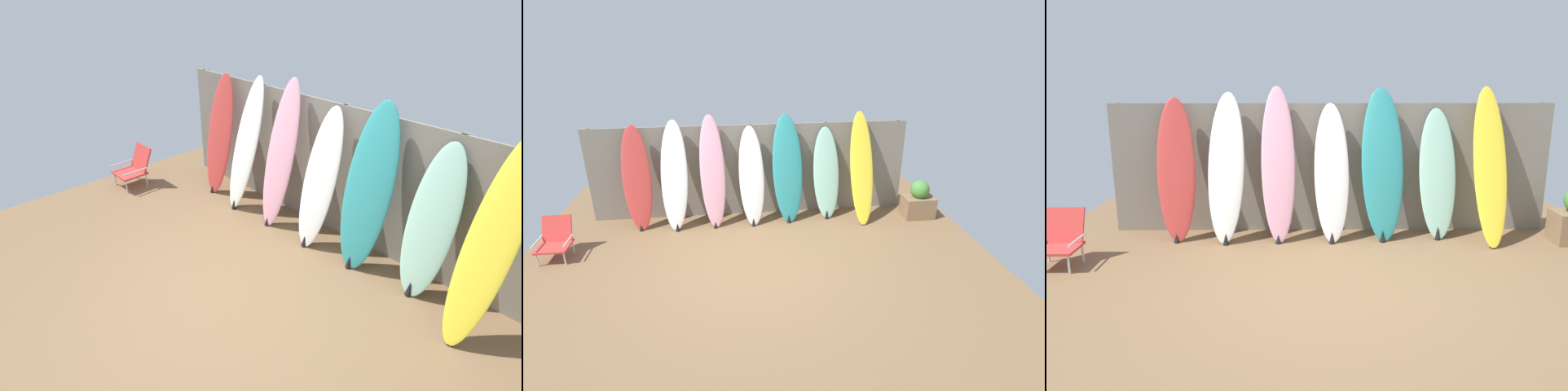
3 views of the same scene
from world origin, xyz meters
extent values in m
plane|color=brown|center=(0.00, 0.00, 0.00)|extent=(7.68, 7.68, 0.00)
cube|color=gray|center=(0.00, 2.00, 0.90)|extent=(6.08, 0.04, 1.80)
cylinder|color=#6C655B|center=(-2.88, 2.04, 0.90)|extent=(0.10, 0.10, 1.80)
cylinder|color=#6C655B|center=(-1.44, 2.04, 0.90)|extent=(0.10, 0.10, 1.80)
cylinder|color=#6C655B|center=(0.00, 2.04, 0.90)|extent=(0.10, 0.10, 1.80)
cylinder|color=#6C655B|center=(1.44, 2.04, 0.90)|extent=(0.10, 0.10, 1.80)
cylinder|color=#6C655B|center=(2.88, 2.04, 0.90)|extent=(0.10, 0.10, 1.80)
ellipsoid|color=#D13D38|center=(-2.08, 1.65, 0.95)|extent=(0.55, 0.55, 1.90)
cone|color=black|center=(-2.08, 1.44, 0.07)|extent=(0.08, 0.08, 0.11)
ellipsoid|color=white|center=(-1.41, 1.61, 0.98)|extent=(0.53, 0.67, 1.97)
cone|color=black|center=(-1.41, 1.34, 0.08)|extent=(0.08, 0.08, 0.14)
ellipsoid|color=pink|center=(-0.72, 1.64, 1.02)|extent=(0.49, 0.62, 2.04)
cone|color=black|center=(-0.72, 1.39, 0.07)|extent=(0.08, 0.08, 0.11)
ellipsoid|color=white|center=(-0.01, 1.62, 0.91)|extent=(0.49, 0.59, 1.82)
cone|color=black|center=(-0.01, 1.38, 0.08)|extent=(0.08, 0.08, 0.15)
ellipsoid|color=teal|center=(0.67, 1.65, 1.01)|extent=(0.62, 0.57, 2.02)
cone|color=black|center=(0.67, 1.44, 0.09)|extent=(0.08, 0.08, 0.16)
ellipsoid|color=#9ED6BC|center=(1.43, 1.72, 0.87)|extent=(0.54, 0.51, 1.74)
cone|color=black|center=(1.43, 1.52, 0.10)|extent=(0.08, 0.08, 0.18)
ellipsoid|color=yellow|center=(2.06, 1.52, 1.02)|extent=(0.43, 0.81, 2.03)
cone|color=black|center=(2.06, 1.18, 0.06)|extent=(0.08, 0.08, 0.10)
cylinder|color=silver|center=(-3.04, 0.40, 0.11)|extent=(0.02, 0.02, 0.22)
cylinder|color=silver|center=(-3.45, 0.77, 0.11)|extent=(0.02, 0.02, 0.22)
cylinder|color=silver|center=(-3.04, 0.77, 0.11)|extent=(0.02, 0.02, 0.22)
cube|color=red|center=(-3.24, 0.59, 0.23)|extent=(0.48, 0.44, 0.03)
cube|color=red|center=(-3.24, 0.83, 0.43)|extent=(0.46, 0.21, 0.42)
cylinder|color=silver|center=(-3.00, 0.59, 0.34)|extent=(0.02, 0.44, 0.02)
camera|label=1|loc=(2.82, -2.10, 3.18)|focal=28.00mm
camera|label=2|loc=(-0.29, -5.49, 3.51)|focal=28.00mm
camera|label=3|loc=(-0.41, -4.98, 2.28)|focal=35.00mm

